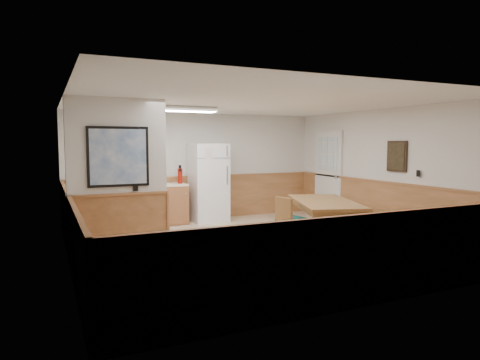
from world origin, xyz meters
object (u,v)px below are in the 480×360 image
dining_chair (288,217)px  fire_extinguisher (180,175)px  refrigerator (209,182)px  soap_bottle (103,182)px  dining_bench (387,218)px  dining_table (325,206)px

dining_chair → fire_extinguisher: (-1.15, 2.75, 0.59)m
refrigerator → soap_bottle: size_ratio=8.89×
refrigerator → dining_bench: 3.96m
dining_bench → fire_extinguisher: fire_extinguisher is taller
fire_extinguisher → dining_bench: bearing=-45.1°
dining_table → fire_extinguisher: 3.43m
refrigerator → dining_table: 3.07m
dining_bench → fire_extinguisher: bearing=141.8°
refrigerator → dining_chair: 2.81m
dining_table → fire_extinguisher: size_ratio=5.38×
refrigerator → dining_table: bearing=-67.6°
dining_chair → fire_extinguisher: fire_extinguisher is taller
soap_bottle → dining_table: bearing=-38.7°
refrigerator → dining_bench: size_ratio=1.02×
dining_bench → fire_extinguisher: (-3.30, 2.92, 0.73)m
dining_table → soap_bottle: (-3.55, 2.85, 0.34)m
dining_bench → soap_bottle: 5.80m
refrigerator → dining_bench: refrigerator is taller
dining_table → dining_chair: bearing=-165.6°
dining_table → dining_bench: dining_table is taller
refrigerator → soap_bottle: bearing=177.8°
fire_extinguisher → soap_bottle: fire_extinguisher is taller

